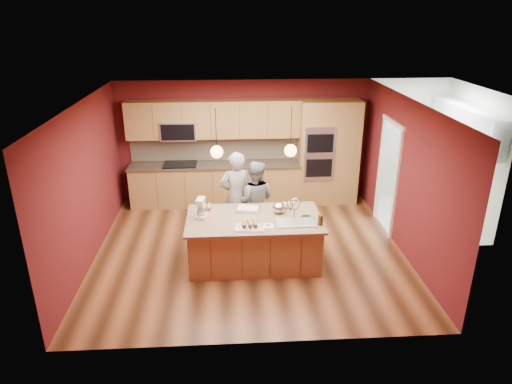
{
  "coord_description": "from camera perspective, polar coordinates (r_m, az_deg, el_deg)",
  "views": [
    {
      "loc": [
        -0.35,
        -7.33,
        4.1
      ],
      "look_at": [
        0.11,
        -0.1,
        1.18
      ],
      "focal_mm": 32.0,
      "sensor_mm": 36.0,
      "label": 1
    }
  ],
  "objects": [
    {
      "name": "plate",
      "position": [
        7.37,
        1.49,
        -4.29
      ],
      "size": [
        0.2,
        0.2,
        0.01
      ],
      "primitive_type": "cylinder",
      "color": "white",
      "rests_on": "island"
    },
    {
      "name": "oven_column",
      "position": [
        10.21,
        8.97,
        4.91
      ],
      "size": [
        1.3,
        0.62,
        2.3
      ],
      "color": "olive",
      "rests_on": "floor"
    },
    {
      "name": "cabinet_run",
      "position": [
        10.07,
        -5.35,
        3.86
      ],
      "size": [
        3.74,
        0.64,
        2.3
      ],
      "color": "olive",
      "rests_on": "floor"
    },
    {
      "name": "washer",
      "position": [
        10.08,
        23.4,
        -1.14
      ],
      "size": [
        0.71,
        0.72,
        0.91
      ],
      "primitive_type": "cube",
      "rotation": [
        0.0,
        0.0,
        0.29
      ],
      "color": "silver",
      "rests_on": "floor"
    },
    {
      "name": "island",
      "position": [
        7.84,
        -0.14,
        -5.95
      ],
      "size": [
        2.26,
        1.27,
        1.21
      ],
      "color": "olive",
      "rests_on": "floor"
    },
    {
      "name": "person_left",
      "position": [
        8.45,
        -2.49,
        -0.58
      ],
      "size": [
        0.69,
        0.51,
        1.72
      ],
      "primitive_type": "imported",
      "rotation": [
        0.0,
        0.0,
        3.31
      ],
      "color": "black",
      "rests_on": "floor"
    },
    {
      "name": "laundry_room",
      "position": [
        9.97,
        24.82,
        7.5
      ],
      "size": [
        2.6,
        2.7,
        2.7
      ],
      "color": "beige",
      "rests_on": "ground"
    },
    {
      "name": "ceiling",
      "position": [
        7.47,
        -0.92,
        11.16
      ],
      "size": [
        5.5,
        5.5,
        0.0
      ],
      "primitive_type": "plane",
      "rotation": [
        3.14,
        0.0,
        0.0
      ],
      "color": "white",
      "rests_on": "ground"
    },
    {
      "name": "wall_right",
      "position": [
        8.42,
        18.2,
        1.76
      ],
      "size": [
        0.0,
        5.0,
        5.0
      ],
      "primitive_type": "plane",
      "rotation": [
        1.57,
        0.0,
        -1.57
      ],
      "color": "#561417",
      "rests_on": "ground"
    },
    {
      "name": "mixing_bowl",
      "position": [
        7.83,
        2.88,
        -1.99
      ],
      "size": [
        0.23,
        0.23,
        0.19
      ],
      "primitive_type": "ellipsoid",
      "color": "silver",
      "rests_on": "island"
    },
    {
      "name": "sheet_cake",
      "position": [
        7.95,
        -1.04,
        -2.12
      ],
      "size": [
        0.46,
        0.38,
        0.05
      ],
      "rotation": [
        0.0,
        0.0,
        -0.19
      ],
      "color": "silver",
      "rests_on": "island"
    },
    {
      "name": "cupcakes_left",
      "position": [
        8.05,
        -6.45,
        -1.84
      ],
      "size": [
        0.24,
        0.24,
        0.07
      ],
      "primitive_type": null,
      "color": "gold",
      "rests_on": "island"
    },
    {
      "name": "cupcakes_right",
      "position": [
        8.07,
        4.24,
        -1.68
      ],
      "size": [
        0.25,
        0.25,
        0.08
      ],
      "primitive_type": null,
      "color": "gold",
      "rests_on": "island"
    },
    {
      "name": "wall_front",
      "position": [
        5.57,
        0.42,
        -7.64
      ],
      "size": [
        5.5,
        0.0,
        5.5
      ],
      "primitive_type": "plane",
      "rotation": [
        -1.57,
        0.0,
        0.0
      ],
      "color": "#561417",
      "rests_on": "ground"
    },
    {
      "name": "stand_mixer",
      "position": [
        7.68,
        -6.91,
        -2.18
      ],
      "size": [
        0.22,
        0.27,
        0.34
      ],
      "rotation": [
        0.0,
        0.0,
        -0.19
      ],
      "color": "silver",
      "rests_on": "island"
    },
    {
      "name": "cooling_rack",
      "position": [
        7.33,
        -0.79,
        -4.39
      ],
      "size": [
        0.49,
        0.37,
        0.02
      ],
      "primitive_type": "cube",
      "rotation": [
        0.0,
        0.0,
        -0.07
      ],
      "color": "silver",
      "rests_on": "island"
    },
    {
      "name": "wall_back",
      "position": [
        10.21,
        -1.55,
        6.35
      ],
      "size": [
        5.5,
        0.0,
        5.5
      ],
      "primitive_type": "plane",
      "rotation": [
        1.57,
        0.0,
        0.0
      ],
      "color": "#561417",
      "rests_on": "ground"
    },
    {
      "name": "pendant_right",
      "position": [
        7.3,
        4.34,
        5.22
      ],
      "size": [
        0.2,
        0.2,
        0.8
      ],
      "color": "black",
      "rests_on": "ceiling"
    },
    {
      "name": "wall_left",
      "position": [
        8.19,
        -20.46,
        0.9
      ],
      "size": [
        0.0,
        5.0,
        5.0
      ],
      "primitive_type": "plane",
      "rotation": [
        1.57,
        0.0,
        1.57
      ],
      "color": "#561417",
      "rests_on": "ground"
    },
    {
      "name": "pendant_left",
      "position": [
        7.23,
        -4.93,
        5.05
      ],
      "size": [
        0.2,
        0.2,
        0.8
      ],
      "color": "black",
      "rests_on": "ceiling"
    },
    {
      "name": "person_right",
      "position": [
        8.5,
        -0.13,
        -1.09
      ],
      "size": [
        0.84,
        0.7,
        1.54
      ],
      "primitive_type": "imported",
      "rotation": [
        0.0,
        0.0,
        2.97
      ],
      "color": "slate",
      "rests_on": "floor"
    },
    {
      "name": "cupcakes_rack",
      "position": [
        7.36,
        -0.79,
        -3.89
      ],
      "size": [
        0.26,
        0.26,
        0.08
      ],
      "primitive_type": null,
      "color": "gold",
      "rests_on": "island"
    },
    {
      "name": "floor",
      "position": [
        8.4,
        -0.8,
        -7.23
      ],
      "size": [
        5.5,
        5.5,
        0.0
      ],
      "primitive_type": "plane",
      "color": "#402311",
      "rests_on": "ground"
    },
    {
      "name": "dryer",
      "position": [
        10.63,
        22.05,
        0.66
      ],
      "size": [
        0.81,
        0.82,
        1.05
      ],
      "primitive_type": "cube",
      "rotation": [
        0.0,
        0.0,
        -0.27
      ],
      "color": "silver",
      "rests_on": "floor"
    },
    {
      "name": "tumbler",
      "position": [
        7.47,
        8.05,
        -3.49
      ],
      "size": [
        0.09,
        0.09,
        0.17
      ],
      "primitive_type": "cylinder",
      "color": "#3C250B",
      "rests_on": "island"
    },
    {
      "name": "phone",
      "position": [
        7.76,
        6.3,
        -3.0
      ],
      "size": [
        0.15,
        0.09,
        0.01
      ],
      "primitive_type": "cube",
      "rotation": [
        0.0,
        0.0,
        -0.16
      ],
      "color": "black",
      "rests_on": "island"
    },
    {
      "name": "doorway_trim",
      "position": [
        9.21,
        16.13,
        1.74
      ],
      "size": [
        0.08,
        1.11,
        2.2
      ],
      "primitive_type": null,
      "color": "white",
      "rests_on": "wall_right"
    }
  ]
}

